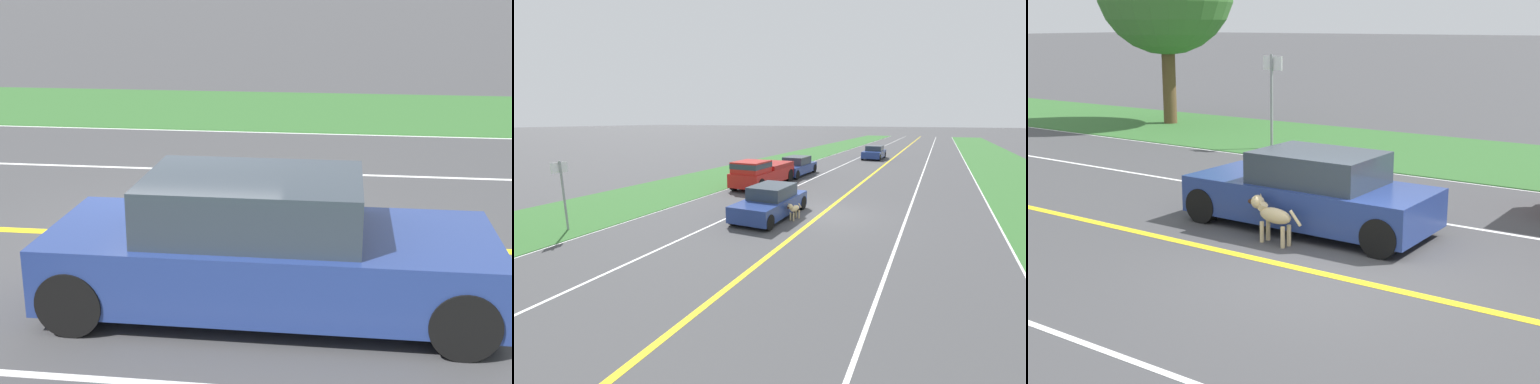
# 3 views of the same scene
# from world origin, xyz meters

# --- Properties ---
(ground_plane) EXTENTS (400.00, 400.00, 0.00)m
(ground_plane) POSITION_xyz_m (0.00, 0.00, 0.00)
(ground_plane) COLOR #424244
(centre_divider_line) EXTENTS (0.18, 160.00, 0.01)m
(centre_divider_line) POSITION_xyz_m (0.00, 0.00, 0.00)
(centre_divider_line) COLOR yellow
(centre_divider_line) RESTS_ON ground
(lane_edge_line_right) EXTENTS (0.14, 160.00, 0.01)m
(lane_edge_line_right) POSITION_xyz_m (7.00, 0.00, 0.00)
(lane_edge_line_right) COLOR white
(lane_edge_line_right) RESTS_ON ground
(lane_dash_same_dir) EXTENTS (0.10, 160.00, 0.01)m
(lane_dash_same_dir) POSITION_xyz_m (3.50, 0.00, 0.00)
(lane_dash_same_dir) COLOR white
(lane_dash_same_dir) RESTS_ON ground
(lane_dash_oncoming) EXTENTS (0.10, 160.00, 0.01)m
(lane_dash_oncoming) POSITION_xyz_m (-3.50, 0.00, 0.00)
(lane_dash_oncoming) COLOR white
(lane_dash_oncoming) RESTS_ON ground
(grass_verge_right) EXTENTS (6.00, 160.00, 0.03)m
(grass_verge_right) POSITION_xyz_m (10.00, 0.00, 0.01)
(grass_verge_right) COLOR #33662D
(grass_verge_right) RESTS_ON ground
(ego_car) EXTENTS (1.82, 4.41, 1.38)m
(ego_car) POSITION_xyz_m (1.93, 1.36, 0.64)
(ego_car) COLOR navy
(ego_car) RESTS_ON ground
(dog) EXTENTS (0.34, 1.17, 0.78)m
(dog) POSITION_xyz_m (0.81, 1.44, 0.49)
(dog) COLOR #D1B784
(dog) RESTS_ON ground
(street_sign) EXTENTS (0.11, 0.64, 2.69)m
(street_sign) POSITION_xyz_m (8.14, 6.60, 1.68)
(street_sign) COLOR gray
(street_sign) RESTS_ON ground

